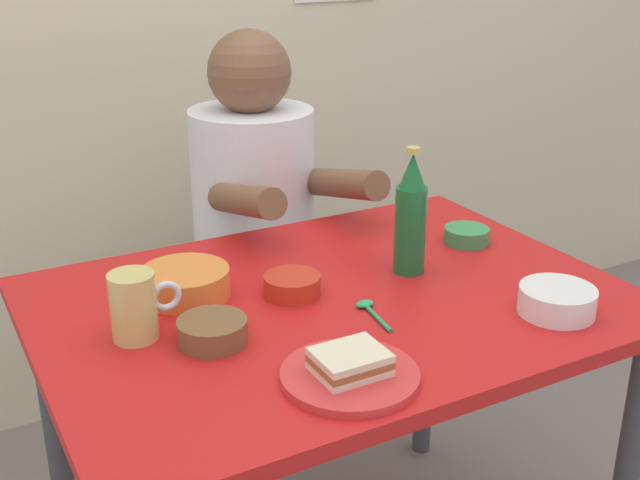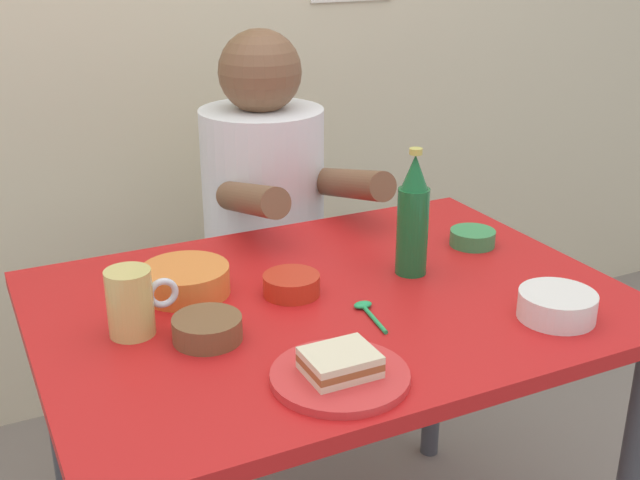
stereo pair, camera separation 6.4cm
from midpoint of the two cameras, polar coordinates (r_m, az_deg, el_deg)
The scene contains 13 objects.
dining_table at distance 1.57m, azimuth -0.30°, elevation -7.20°, with size 1.10×0.80×0.74m.
stool at distance 2.25m, azimuth -5.32°, elevation -6.35°, with size 0.34×0.34×0.45m.
person_seated at distance 2.08m, azimuth -5.58°, elevation 3.71°, with size 0.33×0.56×0.72m.
plate_orange at distance 1.26m, azimuth 0.67°, elevation -9.72°, with size 0.22×0.22×0.01m, color red.
sandwich at distance 1.25m, azimuth 0.67°, elevation -8.74°, with size 0.11×0.09×0.04m.
beer_mug at distance 1.40m, azimuth -14.42°, elevation -4.61°, with size 0.13×0.08×0.12m.
beer_bottle at distance 1.60m, azimuth 5.38°, elevation 1.66°, with size 0.06×0.06×0.26m.
rice_bowl_white at distance 1.50m, azimuth 15.48°, elevation -4.14°, with size 0.14×0.14×0.05m.
sauce_bowl_chili at distance 1.53m, azimuth -3.22°, elevation -3.19°, with size 0.11×0.11×0.04m.
condiment_bowl_brown at distance 1.37m, azimuth -9.07°, elevation -6.40°, with size 0.12×0.12×0.04m.
soup_bowl_orange at distance 1.54m, azimuth -10.83°, elevation -2.95°, with size 0.17×0.17×0.05m.
dip_bowl_green at distance 1.80m, azimuth 9.47°, elevation 0.38°, with size 0.10×0.10×0.03m.
spoon at distance 1.47m, azimuth 2.33°, elevation -5.00°, with size 0.04×0.12×0.01m.
Camera 1 is at (-0.68, -1.19, 1.40)m, focal length 44.62 mm.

